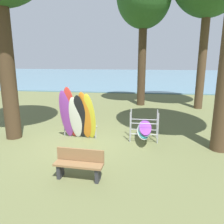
{
  "coord_description": "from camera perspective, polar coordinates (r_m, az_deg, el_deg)",
  "views": [
    {
      "loc": [
        2.45,
        -8.38,
        3.43
      ],
      "look_at": [
        1.23,
        0.95,
        1.1
      ],
      "focal_mm": 36.58,
      "sensor_mm": 36.0,
      "label": 1
    }
  ],
  "objects": [
    {
      "name": "ground_plane",
      "position": [
        9.38,
        -8.33,
        -7.7
      ],
      "size": [
        80.0,
        80.0,
        0.0
      ],
      "primitive_type": "plane",
      "color": "#60663D"
    },
    {
      "name": "leaning_board_pile",
      "position": [
        9.49,
        -8.63,
        -0.98
      ],
      "size": [
        1.59,
        0.73,
        2.26
      ],
      "color": "purple",
      "rests_on": "ground"
    },
    {
      "name": "board_storage_rack",
      "position": [
        9.55,
        8.05,
        -4.12
      ],
      "size": [
        1.15,
        2.12,
        1.25
      ],
      "color": "#9EA0A5",
      "rests_on": "ground"
    },
    {
      "name": "park_bench",
      "position": [
        6.7,
        -8.2,
        -12.61
      ],
      "size": [
        1.43,
        0.51,
        0.85
      ],
      "color": "#2D2D33",
      "rests_on": "ground"
    },
    {
      "name": "lake_water",
      "position": [
        39.33,
        3.88,
        8.94
      ],
      "size": [
        80.0,
        36.0,
        0.1
      ],
      "primitive_type": "cube",
      "color": "slate",
      "rests_on": "ground"
    }
  ]
}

